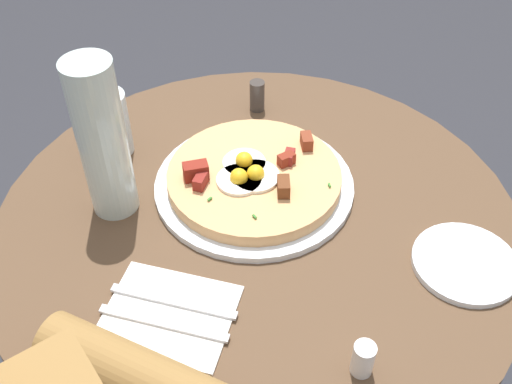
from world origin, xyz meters
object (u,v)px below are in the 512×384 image
object	(u,v)px
dining_table	(258,282)
water_glass	(110,124)
pizza_plate	(254,185)
knife	(163,323)
bread_plate	(465,263)
pepper_shaker	(257,96)
salt_shaker	(363,359)
fork	(173,302)
breakfast_pizza	(253,176)
water_bottle	(102,141)

from	to	relation	value
dining_table	water_glass	bearing A→B (deg)	111.64
pizza_plate	knife	world-z (taller)	pizza_plate
bread_plate	pepper_shaker	world-z (taller)	pepper_shaker
salt_shaker	pepper_shaker	world-z (taller)	pepper_shaker
bread_plate	pepper_shaker	size ratio (longest dim) A/B	2.56
dining_table	knife	world-z (taller)	knife
fork	pepper_shaker	bearing A→B (deg)	-88.85
breakfast_pizza	knife	distance (m)	0.29
fork	knife	distance (m)	0.04
breakfast_pizza	salt_shaker	xyz separation A→B (m)	(-0.08, -0.35, -0.00)
salt_shaker	dining_table	bearing A→B (deg)	79.60
pizza_plate	bread_plate	xyz separation A→B (m)	(0.15, -0.31, -0.00)
breakfast_pizza	water_glass	bearing A→B (deg)	122.40
water_bottle	breakfast_pizza	bearing A→B (deg)	-25.59
pizza_plate	knife	xyz separation A→B (m)	(-0.25, -0.15, 0.00)
water_bottle	fork	bearing A→B (deg)	-96.12
pizza_plate	breakfast_pizza	xyz separation A→B (m)	(-0.00, 0.00, 0.02)
pizza_plate	breakfast_pizza	size ratio (longest dim) A/B	1.15
pizza_plate	breakfast_pizza	distance (m)	0.02
dining_table	fork	size ratio (longest dim) A/B	4.57
water_bottle	salt_shaker	bearing A→B (deg)	-75.39
knife	bread_plate	bearing A→B (deg)	-151.00
bread_plate	water_bottle	size ratio (longest dim) A/B	0.59
water_bottle	dining_table	bearing A→B (deg)	-41.75
pizza_plate	bread_plate	world-z (taller)	pizza_plate
salt_shaker	knife	bearing A→B (deg)	130.02
breakfast_pizza	pepper_shaker	distance (m)	0.22
knife	water_bottle	bearing A→B (deg)	-50.85
pizza_plate	bread_plate	size ratio (longest dim) A/B	2.13
dining_table	pepper_shaker	size ratio (longest dim) A/B	13.78
dining_table	pepper_shaker	world-z (taller)	pepper_shaker
pepper_shaker	knife	bearing A→B (deg)	-140.07
dining_table	salt_shaker	size ratio (longest dim) A/B	16.39
water_bottle	pepper_shaker	world-z (taller)	water_bottle
pepper_shaker	breakfast_pizza	bearing A→B (deg)	-127.43
dining_table	water_glass	xyz separation A→B (m)	(-0.11, 0.28, 0.23)
dining_table	salt_shaker	bearing A→B (deg)	-100.40
water_glass	water_bottle	world-z (taller)	water_bottle
dining_table	water_bottle	size ratio (longest dim) A/B	3.15
bread_plate	pepper_shaker	bearing A→B (deg)	92.12
fork	water_bottle	bearing A→B (deg)	-44.98
bread_plate	water_bottle	world-z (taller)	water_bottle
water_glass	pizza_plate	bearing A→B (deg)	-57.40
breakfast_pizza	bread_plate	xyz separation A→B (m)	(0.15, -0.31, -0.02)
dining_table	pizza_plate	xyz separation A→B (m)	(0.03, 0.05, 0.17)
fork	salt_shaker	bearing A→B (deg)	173.24
breakfast_pizza	fork	bearing A→B (deg)	-150.75
water_glass	breakfast_pizza	bearing A→B (deg)	-57.60
fork	water_bottle	distance (m)	0.25
breakfast_pizza	salt_shaker	world-z (taller)	breakfast_pizza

